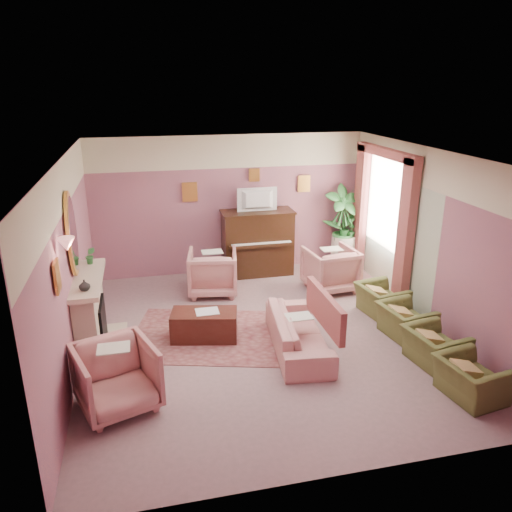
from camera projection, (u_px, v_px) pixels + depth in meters
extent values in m
cube|color=gray|center=(265.00, 336.00, 7.81)|extent=(5.50, 6.00, 0.01)
cube|color=white|center=(267.00, 156.00, 6.88)|extent=(5.50, 6.00, 0.01)
cube|color=#77506D|center=(230.00, 205.00, 10.10)|extent=(5.50, 0.02, 2.80)
cube|color=#77506D|center=(346.00, 355.00, 4.59)|extent=(5.50, 0.02, 2.80)
cube|color=#77506D|center=(70.00, 267.00, 6.76)|extent=(0.02, 6.00, 2.80)
cube|color=#77506D|center=(433.00, 239.00, 7.93)|extent=(0.02, 6.00, 2.80)
cube|color=beige|center=(229.00, 152.00, 9.73)|extent=(5.50, 0.01, 0.65)
cube|color=#B3C3A6|center=(392.00, 236.00, 9.23)|extent=(0.01, 3.00, 2.15)
cube|color=#BFB096|center=(90.00, 316.00, 7.26)|extent=(0.30, 1.40, 1.10)
cube|color=black|center=(98.00, 324.00, 7.33)|extent=(0.18, 0.72, 0.68)
cube|color=#FF320F|center=(102.00, 335.00, 7.40)|extent=(0.06, 0.54, 0.10)
cube|color=#BFB096|center=(88.00, 279.00, 7.07)|extent=(0.40, 1.55, 0.07)
cube|color=#BFB096|center=(108.00, 347.00, 7.48)|extent=(0.55, 1.50, 0.02)
ellipsoid|color=gold|center=(71.00, 234.00, 6.82)|extent=(0.04, 0.72, 1.20)
ellipsoid|color=white|center=(73.00, 234.00, 6.82)|extent=(0.01, 0.60, 1.06)
cone|color=#E4877F|center=(67.00, 244.00, 5.81)|extent=(0.20, 0.20, 0.16)
cube|color=black|center=(257.00, 243.00, 10.16)|extent=(1.40, 0.60, 1.30)
cube|color=black|center=(261.00, 245.00, 9.82)|extent=(1.30, 0.12, 0.06)
cube|color=silver|center=(261.00, 243.00, 9.80)|extent=(1.20, 0.08, 0.02)
cube|color=black|center=(257.00, 212.00, 9.94)|extent=(1.45, 0.65, 0.04)
imported|color=black|center=(258.00, 198.00, 9.80)|extent=(0.80, 0.12, 0.48)
cube|color=gold|center=(190.00, 192.00, 9.79)|extent=(0.30, 0.03, 0.38)
cube|color=gold|center=(304.00, 184.00, 10.27)|extent=(0.26, 0.03, 0.34)
cube|color=gold|center=(254.00, 175.00, 9.97)|extent=(0.22, 0.03, 0.26)
cube|color=gold|center=(57.00, 276.00, 5.56)|extent=(0.03, 0.28, 0.36)
cube|color=beige|center=(387.00, 200.00, 9.24)|extent=(0.03, 1.40, 1.80)
cube|color=#914746|center=(406.00, 235.00, 8.51)|extent=(0.16, 0.34, 2.60)
cube|color=#914746|center=(360.00, 209.00, 10.20)|extent=(0.16, 0.34, 2.60)
cube|color=#914746|center=(387.00, 153.00, 8.94)|extent=(0.16, 2.20, 0.16)
imported|color=#2E7635|center=(90.00, 255.00, 7.52)|extent=(0.16, 0.16, 0.28)
imported|color=beige|center=(84.00, 285.00, 6.58)|extent=(0.16, 0.16, 0.16)
cube|color=brown|center=(213.00, 335.00, 7.83)|extent=(2.89, 2.41, 0.01)
cube|color=#411A13|center=(204.00, 325.00, 7.67)|extent=(1.08, 0.70, 0.45)
cube|color=silver|center=(207.00, 311.00, 7.61)|extent=(0.35, 0.28, 0.01)
imported|color=tan|center=(299.00, 326.00, 7.33)|extent=(0.62, 1.85, 0.75)
cube|color=#914746|center=(325.00, 309.00, 7.34)|extent=(0.09, 1.40, 0.51)
imported|color=tan|center=(213.00, 270.00, 9.27)|extent=(0.88, 0.88, 0.92)
imported|color=tan|center=(331.00, 267.00, 9.42)|extent=(0.88, 0.88, 0.92)
imported|color=tan|center=(116.00, 374.00, 5.97)|extent=(0.88, 0.88, 0.92)
imported|color=#535B2B|center=(472.00, 373.00, 6.21)|extent=(0.55, 0.79, 0.68)
imported|color=#535B2B|center=(435.00, 342.00, 6.96)|extent=(0.55, 0.79, 0.68)
imported|color=#535B2B|center=(406.00, 316.00, 7.71)|extent=(0.55, 0.79, 0.68)
imported|color=#535B2B|center=(381.00, 295.00, 8.47)|extent=(0.55, 0.79, 0.68)
cylinder|color=silver|center=(343.00, 251.00, 10.62)|extent=(0.52, 0.52, 0.70)
imported|color=#2E7635|center=(345.00, 228.00, 10.45)|extent=(0.30, 0.30, 0.34)
imported|color=#2E7635|center=(352.00, 230.00, 10.39)|extent=(0.16, 0.16, 0.28)
cylinder|color=brown|center=(340.00, 260.00, 10.65)|extent=(0.34, 0.34, 0.34)
imported|color=#2E7635|center=(342.00, 219.00, 10.36)|extent=(0.76, 0.76, 1.44)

